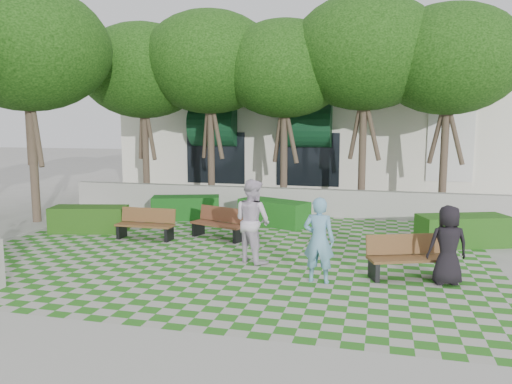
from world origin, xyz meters
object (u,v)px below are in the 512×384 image
(person_dark, at_px, (448,245))
(person_white, at_px, (253,221))
(person_blue, at_px, (319,240))
(bench_mid, at_px, (220,224))
(hedge_midleft, at_px, (186,208))
(bench_east, at_px, (408,258))
(bench_west, at_px, (146,224))
(hedge_east, at_px, (463,231))
(hedge_west, at_px, (89,219))
(hedge_midright, at_px, (274,213))

(person_dark, height_order, person_white, person_white)
(person_blue, bearing_deg, person_dark, -163.80)
(bench_mid, relative_size, person_blue, 0.99)
(hedge_midleft, xyz_separation_m, person_dark, (7.37, -4.94, 0.40))
(person_dark, bearing_deg, person_white, -21.72)
(bench_east, height_order, person_dark, person_dark)
(bench_west, bearing_deg, bench_east, -15.11)
(bench_mid, distance_m, hedge_east, 6.26)
(person_dark, distance_m, person_white, 4.07)
(hedge_east, xyz_separation_m, hedge_midleft, (-8.14, 1.58, -0.01))
(bench_east, bearing_deg, hedge_west, 145.02)
(person_white, bearing_deg, bench_west, 8.46)
(hedge_east, relative_size, person_white, 1.19)
(person_blue, height_order, person_white, person_white)
(bench_mid, relative_size, hedge_east, 0.75)
(bench_west, relative_size, hedge_midright, 0.72)
(hedge_east, bearing_deg, bench_east, -115.30)
(person_blue, bearing_deg, hedge_midright, -64.18)
(hedge_west, distance_m, person_dark, 9.65)
(person_blue, relative_size, person_white, 0.90)
(bench_west, bearing_deg, hedge_midleft, 90.74)
(hedge_midleft, relative_size, hedge_west, 1.02)
(hedge_midright, xyz_separation_m, person_white, (0.41, -4.13, 0.55))
(bench_mid, bearing_deg, person_dark, -4.73)
(hedge_midright, height_order, hedge_midleft, hedge_midright)
(hedge_midright, bearing_deg, person_dark, -47.00)
(hedge_midright, distance_m, person_white, 4.19)
(hedge_east, relative_size, hedge_midright, 1.02)
(bench_east, bearing_deg, bench_west, 144.24)
(bench_mid, relative_size, bench_west, 1.07)
(bench_west, bearing_deg, person_white, -23.29)
(hedge_midright, height_order, person_blue, person_blue)
(person_blue, height_order, person_dark, person_blue)
(bench_east, height_order, hedge_midright, bench_east)
(bench_west, relative_size, hedge_west, 0.75)
(hedge_midright, xyz_separation_m, person_dark, (4.43, -4.75, 0.39))
(bench_mid, bearing_deg, bench_west, -143.06)
(bench_east, relative_size, hedge_midleft, 0.80)
(bench_west, relative_size, person_white, 0.84)
(hedge_midleft, distance_m, person_blue, 7.37)
(hedge_west, xyz_separation_m, person_dark, (9.32, -2.47, 0.40))
(person_blue, distance_m, person_dark, 2.45)
(hedge_midleft, bearing_deg, bench_east, -35.14)
(hedge_west, bearing_deg, person_blue, -23.20)
(bench_east, xyz_separation_m, bench_mid, (-4.75, 2.36, -0.01))
(person_blue, bearing_deg, hedge_west, -18.50)
(bench_east, bearing_deg, person_white, 153.14)
(person_dark, xyz_separation_m, person_white, (-4.02, 0.62, 0.16))
(bench_west, xyz_separation_m, person_dark, (7.34, -2.06, 0.38))
(hedge_midright, xyz_separation_m, hedge_west, (-4.89, -2.27, -0.01))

